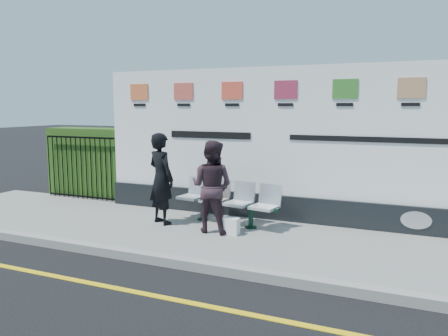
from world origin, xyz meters
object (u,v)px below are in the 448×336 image
billboard (285,155)px  bench (226,212)px  woman_right (212,186)px  woman_left (161,179)px

billboard → bench: (-0.95, -0.74, -1.08)m
billboard → woman_right: billboard is taller
billboard → woman_left: bearing=-150.2°
billboard → woman_left: 2.46m
woman_left → woman_right: 1.13m
billboard → woman_left: (-2.10, -1.20, -0.43)m
bench → woman_right: size_ratio=1.27×
bench → woman_right: bearing=-83.1°
bench → woman_left: size_ratio=1.20×
billboard → woman_right: size_ratio=4.86×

